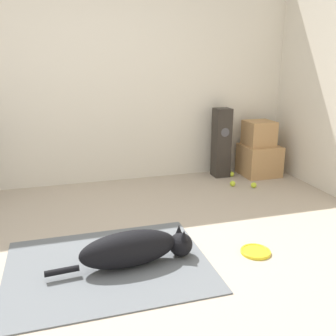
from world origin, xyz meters
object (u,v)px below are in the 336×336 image
(dog, at_px, (135,249))
(tennis_ball_by_boxes, at_px, (232,174))
(cardboard_box_upper, at_px, (259,133))
(tennis_ball_near_speaker, at_px, (233,184))
(floor_speaker, at_px, (221,143))
(tennis_ball_loose_on_carpet, at_px, (254,185))
(cardboard_box_lower, at_px, (259,160))
(frisbee, at_px, (256,252))

(dog, distance_m, tennis_ball_by_boxes, 2.42)
(cardboard_box_upper, xyz_separation_m, tennis_ball_near_speaker, (-0.51, -0.35, -0.52))
(floor_speaker, distance_m, tennis_ball_loose_on_carpet, 0.71)
(cardboard_box_lower, bearing_deg, tennis_ball_near_speaker, -148.21)
(floor_speaker, distance_m, tennis_ball_by_boxes, 0.43)
(cardboard_box_lower, xyz_separation_m, tennis_ball_loose_on_carpet, (-0.32, -0.45, -0.16))
(dog, height_order, cardboard_box_upper, cardboard_box_upper)
(tennis_ball_near_speaker, bearing_deg, tennis_ball_by_boxes, 66.24)
(frisbee, bearing_deg, cardboard_box_upper, 60.64)
(cardboard_box_upper, relative_size, tennis_ball_loose_on_carpet, 5.24)
(tennis_ball_loose_on_carpet, bearing_deg, dog, -142.45)
(frisbee, height_order, tennis_ball_by_boxes, tennis_ball_by_boxes)
(cardboard_box_lower, relative_size, cardboard_box_upper, 1.33)
(tennis_ball_near_speaker, distance_m, tennis_ball_loose_on_carpet, 0.25)
(frisbee, height_order, cardboard_box_upper, cardboard_box_upper)
(dog, xyz_separation_m, frisbee, (0.95, -0.09, -0.13))
(dog, height_order, frisbee, dog)
(cardboard_box_upper, height_order, tennis_ball_by_boxes, cardboard_box_upper)
(tennis_ball_loose_on_carpet, bearing_deg, cardboard_box_lower, 54.93)
(tennis_ball_by_boxes, bearing_deg, cardboard_box_upper, -0.95)
(tennis_ball_near_speaker, bearing_deg, cardboard_box_upper, 34.21)
(frisbee, distance_m, floor_speaker, 2.06)
(cardboard_box_lower, distance_m, tennis_ball_by_boxes, 0.41)
(tennis_ball_by_boxes, bearing_deg, dog, -132.60)
(floor_speaker, height_order, tennis_ball_near_speaker, floor_speaker)
(tennis_ball_by_boxes, bearing_deg, frisbee, -110.27)
(dog, xyz_separation_m, cardboard_box_lower, (2.01, 1.75, 0.06))
(cardboard_box_upper, height_order, tennis_ball_loose_on_carpet, cardboard_box_upper)
(frisbee, xyz_separation_m, tennis_ball_by_boxes, (0.69, 1.86, 0.02))
(dog, xyz_separation_m, tennis_ball_loose_on_carpet, (1.69, 1.30, -0.11))
(cardboard_box_upper, relative_size, tennis_ball_near_speaker, 5.24)
(floor_speaker, xyz_separation_m, tennis_ball_loose_on_carpet, (0.19, -0.55, -0.41))
(frisbee, relative_size, floor_speaker, 0.27)
(cardboard_box_lower, bearing_deg, frisbee, -120.05)
(dog, xyz_separation_m, tennis_ball_near_speaker, (1.48, 1.42, -0.11))
(floor_speaker, height_order, tennis_ball_by_boxes, floor_speaker)
(floor_speaker, distance_m, tennis_ball_near_speaker, 0.59)
(dog, distance_m, tennis_ball_near_speaker, 2.06)
(cardboard_box_lower, bearing_deg, dog, -138.91)
(tennis_ball_near_speaker, height_order, tennis_ball_loose_on_carpet, same)
(tennis_ball_near_speaker, bearing_deg, floor_speaker, 86.29)
(tennis_ball_by_boxes, bearing_deg, tennis_ball_near_speaker, -113.76)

